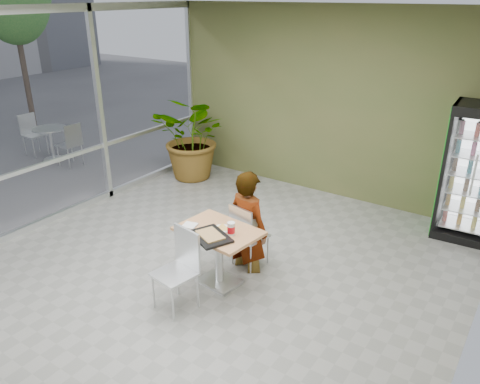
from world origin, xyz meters
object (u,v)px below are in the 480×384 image
(chair_far, at_px, (245,232))
(beverage_fridge, at_px, (477,174))
(dining_table, at_px, (219,245))
(soda_cup, at_px, (231,229))
(seated_woman, at_px, (248,230))
(potted_plant, at_px, (195,137))
(cafeteria_tray, at_px, (210,237))
(chair_near, at_px, (181,263))

(chair_far, distance_m, beverage_fridge, 3.42)
(dining_table, distance_m, soda_cup, 0.36)
(seated_woman, height_order, potted_plant, potted_plant)
(soda_cup, height_order, potted_plant, potted_plant)
(soda_cup, bearing_deg, dining_table, 173.35)
(cafeteria_tray, bearing_deg, potted_plant, 132.10)
(beverage_fridge, bearing_deg, seated_woman, -134.85)
(chair_near, relative_size, soda_cup, 5.88)
(chair_far, height_order, potted_plant, potted_plant)
(cafeteria_tray, distance_m, potted_plant, 3.84)
(dining_table, bearing_deg, cafeteria_tray, -78.94)
(chair_far, distance_m, soda_cup, 0.63)
(chair_near, bearing_deg, dining_table, 90.37)
(chair_far, height_order, seated_woman, seated_woman)
(beverage_fridge, relative_size, potted_plant, 1.21)
(soda_cup, bearing_deg, potted_plant, 135.81)
(seated_woman, bearing_deg, potted_plant, -28.79)
(potted_plant, bearing_deg, cafeteria_tray, -47.90)
(soda_cup, relative_size, potted_plant, 0.10)
(cafeteria_tray, bearing_deg, seated_woman, 88.17)
(dining_table, bearing_deg, chair_near, -99.60)
(potted_plant, bearing_deg, chair_far, -39.52)
(chair_far, xyz_separation_m, potted_plant, (-2.58, 2.13, 0.30))
(potted_plant, bearing_deg, beverage_fridge, 4.85)
(chair_near, xyz_separation_m, cafeteria_tray, (0.14, 0.37, 0.21))
(chair_far, xyz_separation_m, seated_woman, (0.02, 0.04, 0.00))
(seated_woman, relative_size, soda_cup, 10.15)
(dining_table, relative_size, cafeteria_tray, 2.10)
(beverage_fridge, bearing_deg, chair_far, -134.59)
(chair_far, xyz_separation_m, chair_near, (-0.15, -1.09, 0.04))
(soda_cup, bearing_deg, beverage_fridge, 55.80)
(beverage_fridge, bearing_deg, soda_cup, -127.43)
(cafeteria_tray, relative_size, potted_plant, 0.30)
(seated_woman, xyz_separation_m, beverage_fridge, (2.22, 2.50, 0.47))
(dining_table, xyz_separation_m, beverage_fridge, (2.29, 3.04, 0.45))
(chair_near, bearing_deg, seated_woman, 91.66)
(cafeteria_tray, bearing_deg, dining_table, 101.06)
(cafeteria_tray, bearing_deg, chair_far, 89.34)
(seated_woman, bearing_deg, chair_far, 78.65)
(dining_table, height_order, chair_far, chair_far)
(soda_cup, bearing_deg, cafeteria_tray, -129.95)
(soda_cup, bearing_deg, seated_woman, 103.39)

